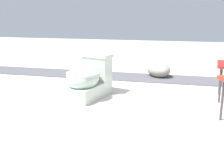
{
  "coord_description": "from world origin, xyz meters",
  "views": [
    {
      "loc": [
        2.91,
        1.15,
        1.01
      ],
      "look_at": [
        -0.02,
        0.47,
        0.3
      ],
      "focal_mm": 42.0,
      "sensor_mm": 36.0,
      "label": 1
    }
  ],
  "objects": [
    {
      "name": "ground_plane",
      "position": [
        0.0,
        0.0,
        0.0
      ],
      "size": [
        14.0,
        14.0,
        0.0
      ],
      "primitive_type": "plane",
      "color": "#B7B2A8"
    },
    {
      "name": "gravel_strip",
      "position": [
        -1.14,
        0.5,
        0.01
      ],
      "size": [
        0.56,
        8.0,
        0.01
      ],
      "primitive_type": "cube",
      "color": "#4C4C51",
      "rests_on": "ground"
    },
    {
      "name": "toilet",
      "position": [
        -0.02,
        0.16,
        0.22
      ],
      "size": [
        0.71,
        0.53,
        0.52
      ],
      "rotation": [
        0.0,
        0.0,
        -0.29
      ],
      "color": "#B2C6B7",
      "rests_on": "ground"
    },
    {
      "name": "boulder_near",
      "position": [
        -1.27,
        0.94,
        0.12
      ],
      "size": [
        0.54,
        0.53,
        0.24
      ],
      "primitive_type": "ellipsoid",
      "rotation": [
        0.0,
        0.0,
        0.7
      ],
      "color": "gray",
      "rests_on": "ground"
    }
  ]
}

